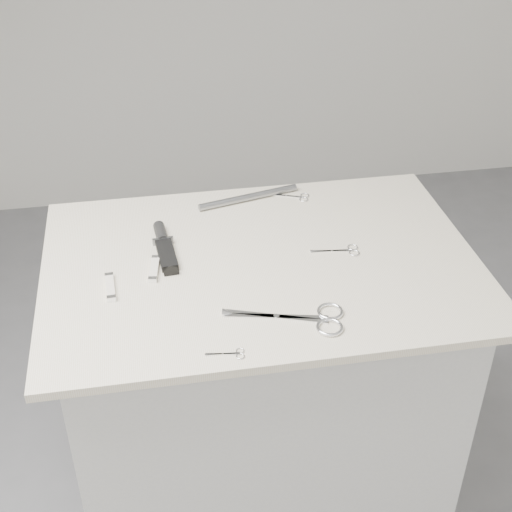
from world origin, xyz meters
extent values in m
cube|color=slate|center=(0.00, 0.00, -0.01)|extent=(4.00, 4.00, 0.01)
cube|color=silver|center=(0.00, 0.00, 0.45)|extent=(0.90, 0.60, 0.90)
cube|color=beige|center=(0.00, 0.00, 0.91)|extent=(1.00, 0.70, 0.02)
cube|color=white|center=(-0.01, -0.21, 0.92)|extent=(0.22, 0.09, 0.00)
cylinder|color=white|center=(-0.01, -0.21, 0.92)|extent=(0.01, 0.01, 0.01)
torus|color=white|center=(0.11, -0.21, 0.92)|extent=(0.06, 0.06, 0.01)
torus|color=white|center=(0.09, -0.26, 0.92)|extent=(0.06, 0.06, 0.01)
cube|color=white|center=(0.17, 0.01, 0.92)|extent=(0.10, 0.03, 0.00)
cylinder|color=white|center=(0.17, 0.01, 0.92)|extent=(0.01, 0.01, 0.00)
torus|color=white|center=(0.22, 0.01, 0.92)|extent=(0.03, 0.03, 0.00)
torus|color=white|center=(0.22, -0.01, 0.92)|extent=(0.03, 0.03, 0.00)
cube|color=white|center=(0.12, 0.29, 0.92)|extent=(0.09, 0.05, 0.00)
cylinder|color=white|center=(0.12, 0.29, 0.92)|extent=(0.01, 0.01, 0.00)
torus|color=white|center=(0.17, 0.28, 0.92)|extent=(0.02, 0.02, 0.00)
torus|color=white|center=(0.16, 0.26, 0.92)|extent=(0.02, 0.02, 0.00)
cube|color=white|center=(-0.13, -0.30, 0.92)|extent=(0.07, 0.02, 0.00)
cylinder|color=white|center=(-0.13, -0.30, 0.92)|extent=(0.00, 0.00, 0.00)
torus|color=white|center=(-0.10, -0.30, 0.92)|extent=(0.02, 0.02, 0.00)
torus|color=white|center=(-0.10, -0.32, 0.92)|extent=(0.02, 0.02, 0.00)
cube|color=black|center=(-0.21, 0.05, 0.93)|extent=(0.04, 0.12, 0.01)
cube|color=gray|center=(-0.22, 0.11, 0.93)|extent=(0.04, 0.01, 0.02)
cylinder|color=black|center=(-0.22, 0.15, 0.93)|extent=(0.03, 0.08, 0.02)
cube|color=silver|center=(-0.34, -0.05, 0.93)|extent=(0.02, 0.10, 0.01)
cube|color=white|center=(-0.35, -0.01, 0.93)|extent=(0.02, 0.01, 0.01)
cube|color=white|center=(-0.34, -0.09, 0.93)|extent=(0.02, 0.01, 0.01)
cube|color=silver|center=(-0.25, 0.00, 0.93)|extent=(0.03, 0.10, 0.01)
cube|color=white|center=(-0.24, 0.04, 0.93)|extent=(0.02, 0.01, 0.01)
cube|color=white|center=(-0.25, -0.04, 0.93)|extent=(0.02, 0.01, 0.01)
cylinder|color=gray|center=(0.02, 0.28, 0.93)|extent=(0.27, 0.08, 0.02)
camera|label=1|loc=(-0.25, -1.33, 1.85)|focal=50.00mm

